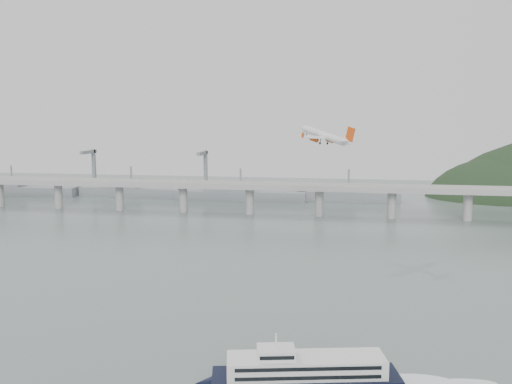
# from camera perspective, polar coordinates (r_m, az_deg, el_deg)

# --- Properties ---
(ground) EXTENTS (900.00, 900.00, 0.00)m
(ground) POSITION_cam_1_polar(r_m,az_deg,el_deg) (197.10, -2.83, -12.57)
(ground) COLOR slate
(ground) RESTS_ON ground
(bridge) EXTENTS (800.00, 22.00, 23.90)m
(bridge) POSITION_cam_1_polar(r_m,az_deg,el_deg) (385.98, 3.55, 0.12)
(bridge) COLOR #979895
(bridge) RESTS_ON ground
(distant_fleet) EXTENTS (453.00, 60.90, 40.00)m
(distant_fleet) POSITION_cam_1_polar(r_m,az_deg,el_deg) (490.76, -13.77, 0.18)
(distant_fleet) COLOR slate
(distant_fleet) RESTS_ON ground
(ferry) EXTENTS (77.72, 26.12, 14.82)m
(ferry) POSITION_cam_1_polar(r_m,az_deg,el_deg) (145.64, 5.26, -18.48)
(ferry) COLOR black
(ferry) RESTS_ON ground
(airliner) EXTENTS (31.60, 30.21, 11.36)m
(airliner) POSITION_cam_1_polar(r_m,az_deg,el_deg) (274.26, 7.30, 5.87)
(airliner) COLOR silver
(airliner) RESTS_ON ground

